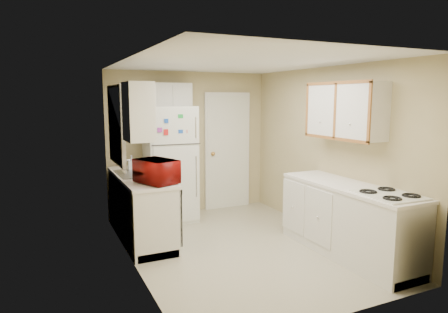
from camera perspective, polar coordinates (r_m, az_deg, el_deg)
name	(u,v)px	position (r m, az deg, el deg)	size (l,w,h in m)	color
floor	(240,247)	(5.44, 2.28, -12.77)	(3.80, 3.80, 0.00)	#C0B99B
ceiling	(241,62)	(5.10, 2.44, 13.28)	(3.80, 3.80, 0.00)	white
wall_left	(131,165)	(4.67, -13.10, -1.25)	(3.80, 3.80, 0.00)	tan
wall_right	(327,152)	(5.90, 14.52, 0.67)	(3.80, 3.80, 0.00)	tan
wall_back	(190,143)	(6.86, -4.94, 1.95)	(2.80, 2.80, 0.00)	tan
wall_front	(342,187)	(3.58, 16.47, -4.25)	(2.80, 2.80, 0.00)	tan
left_counter	(141,207)	(5.75, -11.79, -7.06)	(0.60, 1.80, 0.90)	silver
dishwasher	(174,213)	(5.26, -7.17, -7.97)	(0.03, 0.58, 0.72)	black
sink	(138,176)	(5.80, -12.25, -2.79)	(0.54, 0.74, 0.16)	gray
microwave	(157,171)	(5.08, -9.57, -2.10)	(0.30, 0.54, 0.36)	maroon
soap_bottle	(132,163)	(6.07, -13.07, -0.98)	(0.10, 0.10, 0.22)	white
window_blinds	(117,125)	(5.66, -15.05, 4.40)	(0.10, 0.98, 1.08)	silver
upper_cabinet_left	(138,112)	(4.86, -12.14, 6.27)	(0.30, 0.45, 0.70)	silver
refrigerator	(170,164)	(6.47, -7.77, -1.00)	(0.76, 0.74, 1.84)	silver
cabinet_over_fridge	(169,96)	(6.55, -7.90, 8.61)	(0.70, 0.30, 0.40)	silver
interior_door	(227,151)	(7.12, 0.49, 0.74)	(0.86, 0.06, 2.08)	silver
right_counter	(348,220)	(5.28, 17.24, -8.68)	(0.60, 2.00, 0.90)	silver
stove	(386,238)	(4.90, 22.20, -10.72)	(0.55, 0.68, 0.82)	silver
upper_cabinet_right	(345,111)	(5.38, 16.90, 6.28)	(0.30, 1.20, 0.70)	silver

